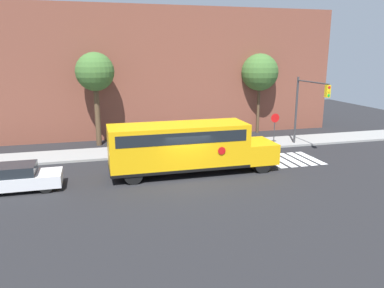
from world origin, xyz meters
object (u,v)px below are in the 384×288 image
object	(u,v)px
parked_car	(15,178)
tree_near_sidewalk	(95,73)
school_bus	(185,145)
tree_far_sidewalk	(260,72)
stop_sign	(275,125)
traffic_light	(307,102)

from	to	relation	value
parked_car	tree_near_sidewalk	xyz separation A→B (m)	(4.40, 8.85, 4.75)
school_bus	parked_car	world-z (taller)	school_bus
tree_far_sidewalk	school_bus	bearing A→B (deg)	-133.42
stop_sign	school_bus	bearing A→B (deg)	-151.02
stop_sign	traffic_light	world-z (taller)	traffic_light
tree_far_sidewalk	traffic_light	bearing A→B (deg)	-81.98
school_bus	parked_car	bearing A→B (deg)	-177.02
school_bus	parked_car	distance (m)	9.17
traffic_light	tree_near_sidewalk	distance (m)	15.48
parked_car	traffic_light	xyz separation A→B (m)	(18.90, 3.80, 2.78)
parked_car	traffic_light	size ratio (longest dim) A/B	0.86
parked_car	stop_sign	size ratio (longest dim) A/B	1.74
traffic_light	tree_near_sidewalk	world-z (taller)	tree_near_sidewalk
school_bus	tree_near_sidewalk	bearing A→B (deg)	119.28
stop_sign	tree_far_sidewalk	bearing A→B (deg)	78.92
parked_car	school_bus	bearing A→B (deg)	2.98
traffic_light	stop_sign	bearing A→B (deg)	149.69
school_bus	tree_near_sidewalk	xyz separation A→B (m)	(-4.70, 8.38, 3.75)
school_bus	tree_far_sidewalk	xyz separation A→B (m)	(8.94, 9.44, 3.56)
parked_car	stop_sign	xyz separation A→B (m)	(17.05, 4.88, 0.97)
stop_sign	tree_far_sidewalk	xyz separation A→B (m)	(0.99, 5.04, 3.58)
traffic_light	tree_near_sidewalk	xyz separation A→B (m)	(-14.50, 5.05, 1.97)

